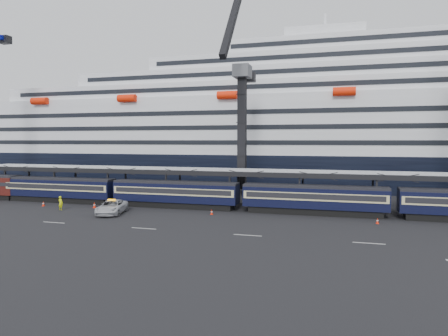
{
  "coord_description": "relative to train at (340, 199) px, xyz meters",
  "views": [
    {
      "loc": [
        -5.23,
        -44.34,
        9.96
      ],
      "look_at": [
        -20.51,
        10.0,
        6.01
      ],
      "focal_mm": 32.0,
      "sensor_mm": 36.0,
      "label": 1
    }
  ],
  "objects": [
    {
      "name": "traffic_cone_c",
      "position": [
        -16.49,
        -3.88,
        -1.86
      ],
      "size": [
        0.35,
        0.35,
        0.7
      ],
      "color": "#FF2508",
      "rests_on": "ground"
    },
    {
      "name": "traffic_cone_b",
      "position": [
        -34.73,
        -3.49,
        -1.77
      ],
      "size": [
        0.43,
        0.43,
        0.86
      ],
      "color": "#FF2508",
      "rests_on": "ground"
    },
    {
      "name": "worker",
      "position": [
        -38.3,
        -6.4,
        -1.19
      ],
      "size": [
        0.81,
        0.6,
        2.03
      ],
      "primitive_type": "imported",
      "rotation": [
        0.0,
        0.0,
        2.98
      ],
      "color": "#D8E90C",
      "rests_on": "ground"
    },
    {
      "name": "train",
      "position": [
        0.0,
        0.0,
        0.0
      ],
      "size": [
        133.05,
        3.0,
        4.05
      ],
      "color": "black",
      "rests_on": "ground"
    },
    {
      "name": "canopy",
      "position": [
        4.65,
        4.0,
        3.05
      ],
      "size": [
        130.0,
        6.25,
        5.53
      ],
      "color": "#95979C",
      "rests_on": "ground"
    },
    {
      "name": "cruise_ship",
      "position": [
        3.57,
        35.99,
        10.14
      ],
      "size": [
        214.09,
        28.84,
        34.0
      ],
      "color": "black",
      "rests_on": "ground"
    },
    {
      "name": "ground",
      "position": [
        4.65,
        -10.0,
        -2.2
      ],
      "size": [
        260.0,
        260.0,
        0.0
      ],
      "primitive_type": "plane",
      "color": "black",
      "rests_on": "ground"
    },
    {
      "name": "pickup_truck",
      "position": [
        -29.68,
        -7.0,
        -1.28
      ],
      "size": [
        4.53,
        7.15,
        1.84
      ],
      "primitive_type": "imported",
      "rotation": [
        0.0,
        0.0,
        0.24
      ],
      "color": "#B7B9BF",
      "rests_on": "ground"
    },
    {
      "name": "crane_dark_near",
      "position": [
        -15.35,
        8.59,
        9.73
      ],
      "size": [
        4.5,
        17.75,
        35.08
      ],
      "color": "#4B4D53",
      "rests_on": "ground"
    },
    {
      "name": "traffic_cone_d",
      "position": [
        4.34,
        -4.08,
        -1.86
      ],
      "size": [
        0.35,
        0.35,
        0.69
      ],
      "color": "#FF2508",
      "rests_on": "ground"
    },
    {
      "name": "traffic_cone_a",
      "position": [
        -43.12,
        -4.17,
        -1.83
      ],
      "size": [
        0.37,
        0.37,
        0.75
      ],
      "color": "#FF2508",
      "rests_on": "ground"
    }
  ]
}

